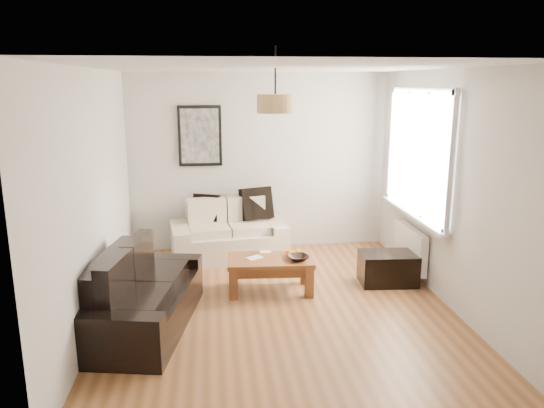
{
  "coord_description": "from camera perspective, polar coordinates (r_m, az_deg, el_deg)",
  "views": [
    {
      "loc": [
        -0.71,
        -5.33,
        2.46
      ],
      "look_at": [
        0.0,
        0.6,
        1.05
      ],
      "focal_mm": 34.28,
      "sensor_mm": 36.0,
      "label": 1
    }
  ],
  "objects": [
    {
      "name": "orange_a",
      "position": [
        6.29,
        2.32,
        -5.33
      ],
      "size": [
        0.07,
        0.07,
        0.06
      ],
      "primitive_type": "sphere",
      "rotation": [
        0.0,
        0.0,
        0.05
      ],
      "color": "orange",
      "rests_on": "fruit_bowl"
    },
    {
      "name": "floor",
      "position": [
        5.91,
        0.71,
        -11.31
      ],
      "size": [
        4.5,
        4.5,
        0.0
      ],
      "primitive_type": "plane",
      "color": "brown",
      "rests_on": "ground"
    },
    {
      "name": "cushion_right",
      "position": [
        7.53,
        -1.72,
        0.05
      ],
      "size": [
        0.49,
        0.29,
        0.46
      ],
      "primitive_type": "cube",
      "rotation": [
        0.0,
        0.0,
        0.34
      ],
      "color": "black",
      "rests_on": "loveseat_cream"
    },
    {
      "name": "loveseat_cream",
      "position": [
        7.4,
        -4.8,
        -2.96
      ],
      "size": [
        1.68,
        1.05,
        0.79
      ],
      "primitive_type": null,
      "rotation": [
        0.0,
        0.0,
        0.12
      ],
      "color": "beige",
      "rests_on": "floor"
    },
    {
      "name": "ottoman",
      "position": [
        6.66,
        12.62,
        -6.91
      ],
      "size": [
        0.71,
        0.49,
        0.39
      ],
      "primitive_type": "cube",
      "rotation": [
        0.0,
        0.0,
        -0.07
      ],
      "color": "black",
      "rests_on": "floor"
    },
    {
      "name": "pendant_shade",
      "position": [
        5.68,
        0.37,
        10.97
      ],
      "size": [
        0.4,
        0.4,
        0.2
      ],
      "primitive_type": "cylinder",
      "color": "tan",
      "rests_on": "ceiling"
    },
    {
      "name": "window_bay",
      "position": [
        6.7,
        15.86,
        5.41
      ],
      "size": [
        0.14,
        1.9,
        1.6
      ],
      "primitive_type": null,
      "color": "white",
      "rests_on": "wall_right"
    },
    {
      "name": "wall_back",
      "position": [
        7.7,
        -1.47,
        4.62
      ],
      "size": [
        3.8,
        0.04,
        2.6
      ],
      "primitive_type": null,
      "color": "silver",
      "rests_on": "floor"
    },
    {
      "name": "sofa_leather",
      "position": [
        5.49,
        -14.03,
        -9.34
      ],
      "size": [
        1.18,
        1.9,
        0.77
      ],
      "primitive_type": null,
      "rotation": [
        0.0,
        0.0,
        1.38
      ],
      "color": "black",
      "rests_on": "floor"
    },
    {
      "name": "poster",
      "position": [
        7.59,
        -7.92,
        7.41
      ],
      "size": [
        0.62,
        0.04,
        0.87
      ],
      "primitive_type": null,
      "color": "black",
      "rests_on": "wall_back"
    },
    {
      "name": "ceiling",
      "position": [
        5.38,
        0.79,
        14.78
      ],
      "size": [
        3.8,
        4.5,
        0.0
      ],
      "primitive_type": null,
      "color": "white",
      "rests_on": "floor"
    },
    {
      "name": "papers",
      "position": [
        6.22,
        -1.92,
        -5.9
      ],
      "size": [
        0.22,
        0.2,
        0.01
      ],
      "primitive_type": "cube",
      "rotation": [
        0.0,
        0.0,
        0.52
      ],
      "color": "white",
      "rests_on": "coffee_table"
    },
    {
      "name": "radiator",
      "position": [
        6.95,
        14.92,
        -4.6
      ],
      "size": [
        0.1,
        0.9,
        0.52
      ],
      "primitive_type": "cube",
      "color": "white",
      "rests_on": "wall_right"
    },
    {
      "name": "fruit_bowl",
      "position": [
        6.14,
        2.91,
        -5.92
      ],
      "size": [
        0.29,
        0.29,
        0.06
      ],
      "primitive_type": "imported",
      "rotation": [
        0.0,
        0.0,
        0.23
      ],
      "color": "black",
      "rests_on": "coffee_table"
    },
    {
      "name": "coffee_table",
      "position": [
        6.27,
        -0.18,
        -7.77
      ],
      "size": [
        1.04,
        0.61,
        0.41
      ],
      "primitive_type": null,
      "rotation": [
        0.0,
        0.0,
        -0.06
      ],
      "color": "brown",
      "rests_on": "floor"
    },
    {
      "name": "orange_c",
      "position": [
        6.28,
        1.84,
        -5.36
      ],
      "size": [
        0.1,
        0.1,
        0.08
      ],
      "primitive_type": "sphere",
      "rotation": [
        0.0,
        0.0,
        -0.2
      ],
      "color": "orange",
      "rests_on": "fruit_bowl"
    },
    {
      "name": "cushion_left",
      "position": [
        7.51,
        -7.22,
        -0.39
      ],
      "size": [
        0.4,
        0.26,
        0.38
      ],
      "primitive_type": "cube",
      "rotation": [
        0.0,
        0.0,
        -0.4
      ],
      "color": "black",
      "rests_on": "loveseat_cream"
    },
    {
      "name": "orange_b",
      "position": [
        6.33,
        2.77,
        -5.2
      ],
      "size": [
        0.07,
        0.07,
        0.06
      ],
      "primitive_type": "sphere",
      "rotation": [
        0.0,
        0.0,
        0.06
      ],
      "color": "orange",
      "rests_on": "fruit_bowl"
    },
    {
      "name": "wall_front",
      "position": [
        3.36,
        5.83,
        -6.95
      ],
      "size": [
        3.8,
        0.04,
        2.6
      ],
      "primitive_type": null,
      "color": "silver",
      "rests_on": "floor"
    },
    {
      "name": "wall_left",
      "position": [
        5.58,
        -18.99,
        0.56
      ],
      "size": [
        0.04,
        4.5,
        2.6
      ],
      "primitive_type": null,
      "color": "silver",
      "rests_on": "floor"
    },
    {
      "name": "wall_right",
      "position": [
        6.04,
        18.91,
        1.5
      ],
      "size": [
        0.04,
        4.5,
        2.6
      ],
      "primitive_type": null,
      "color": "silver",
      "rests_on": "floor"
    }
  ]
}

